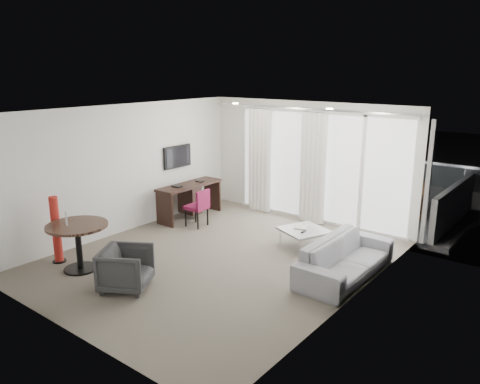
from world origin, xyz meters
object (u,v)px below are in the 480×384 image
Objects in this scene: rattan_chair_a at (390,194)px; red_lamp at (56,230)px; coffee_table at (304,238)px; desk at (190,201)px; round_table at (79,247)px; desk_chair at (196,208)px; tub_armchair at (126,268)px; sofa at (346,258)px; rattan_chair_b at (407,202)px.

red_lamp is at bearing -130.66° from rattan_chair_a.
desk is at bearing 179.80° from coffee_table.
round_table is at bearing -127.22° from coffee_table.
desk_chair reaches higher than desk.
coffee_table is at bearing 47.02° from red_lamp.
rattan_chair_a reaches higher than tub_armchair.
tub_armchair is at bearing -117.46° from rattan_chair_a.
coffee_table is at bearing -53.13° from tub_armchair.
round_table reaches higher than tub_armchair.
rattan_chair_a is (2.79, 6.56, -0.02)m from round_table.
rattan_chair_a is (-0.81, 4.04, 0.07)m from sofa.
rattan_chair_b reaches higher than coffee_table.
desk_chair is at bearing -33.26° from desk.
round_table is 7.13m from rattan_chair_a.
round_table reaches higher than rattan_chair_a.
red_lamp is 1.52× the size of coffee_table.
rattan_chair_a is (3.38, 6.59, -0.21)m from red_lamp.
desk is 2.02× the size of desk_chair.
coffee_table is at bearing -109.69° from rattan_chair_a.
tub_armchair is 3.41m from coffee_table.
rattan_chair_b is (3.41, 5.95, 0.04)m from round_table.
red_lamp reaches higher than coffee_table.
rattan_chair_a is at bearing 146.50° from rattan_chair_b.
red_lamp is (-0.59, -0.04, 0.19)m from round_table.
round_table is 6.86m from rattan_chair_b.
rattan_chair_b is (4.00, 5.99, -0.15)m from red_lamp.
rattan_chair_b is at bearing 3.22° from sofa.
red_lamp is 7.41m from rattan_chair_a.
desk_chair reaches higher than tub_armchair.
red_lamp is 0.56× the size of sofa.
rattan_chair_b is at bearing -57.62° from rattan_chair_a.
red_lamp reaches higher than desk.
tub_armchair is (1.17, 0.03, -0.07)m from round_table.
rattan_chair_b reaches higher than tub_armchair.
sofa is (4.15, -0.69, -0.08)m from desk.
sofa is at bearing -76.19° from rattan_chair_b.
round_table is at bearing 3.67° from red_lamp.
desk is 2.16× the size of rattan_chair_a.
desk_chair is 1.07× the size of rattan_chair_a.
desk_chair is at bearing 90.24° from round_table.
red_lamp is at bearing -176.33° from round_table.
rattan_chair_b reaches higher than desk.
round_table is 1.28× the size of coffee_table.
sofa is (2.43, 2.48, -0.02)m from tub_armchair.
tub_armchair is 0.93× the size of coffee_table.
desk_chair is (0.53, -0.35, 0.02)m from desk.
red_lamp reaches higher than round_table.
round_table is 1.38× the size of tub_armchair.
desk is at bearing 99.61° from round_table.
desk_chair is 1.04× the size of coffee_table.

